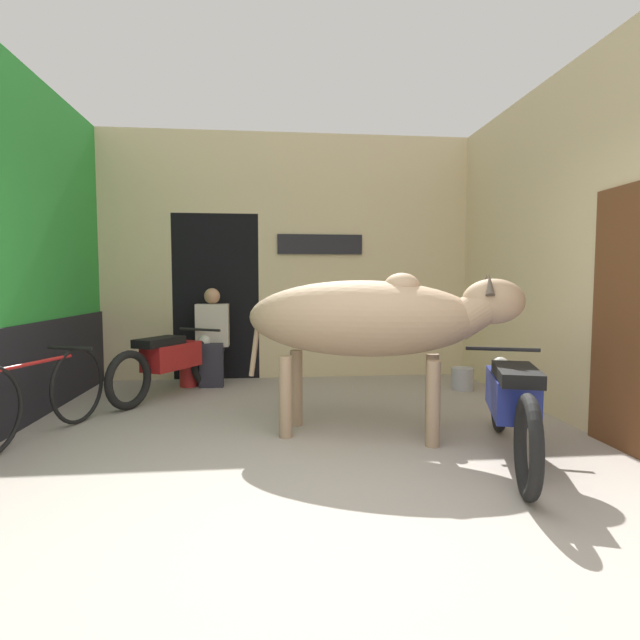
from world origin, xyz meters
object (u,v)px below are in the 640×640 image
shopkeeper_seated (212,335)px  bucket (463,379)px  cow (371,320)px  plastic_stool (189,368)px  motorcycle_far (172,360)px  motorcycle_near (511,401)px  bicycle (37,396)px

shopkeeper_seated → bucket: bearing=-10.7°
cow → plastic_stool: (-1.82, 2.18, -0.74)m
shopkeeper_seated → plastic_stool: (-0.29, -0.05, -0.40)m
cow → plastic_stool: cow is taller
motorcycle_far → bucket: size_ratio=6.51×
cow → bucket: (1.45, 1.66, -0.84)m
plastic_stool → bucket: plastic_stool is taller
cow → shopkeeper_seated: cow is taller
motorcycle_far → motorcycle_near: bearing=-39.0°
bicycle → shopkeeper_seated: shopkeeper_seated is taller
bicycle → shopkeeper_seated: bearing=60.7°
motorcycle_near → bucket: bearing=76.4°
shopkeeper_seated → motorcycle_far: bearing=-123.5°
motorcycle_near → bicycle: (-3.59, 0.79, -0.07)m
bicycle → plastic_stool: (0.87, 2.02, -0.13)m
motorcycle_near → bucket: (0.56, 2.29, -0.29)m
cow → shopkeeper_seated: (-1.54, 2.22, -0.34)m
shopkeeper_seated → plastic_stool: size_ratio=2.80×
cow → motorcycle_near: size_ratio=1.18×
motorcycle_near → motorcycle_far: motorcycle_near is taller
motorcycle_near → bucket: motorcycle_near is taller
motorcycle_near → plastic_stool: (-2.72, 2.81, -0.19)m
shopkeeper_seated → plastic_stool: 0.49m
cow → motorcycle_near: 1.22m
plastic_stool → motorcycle_far: bearing=-100.3°
cow → bicycle: cow is taller
cow → motorcycle_far: 2.59m
cow → bucket: bearing=48.8°
shopkeeper_seated → bucket: 3.08m
bucket → plastic_stool: bearing=171.1°
bicycle → shopkeeper_seated: size_ratio=1.35×
plastic_stool → bucket: bearing=-8.9°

